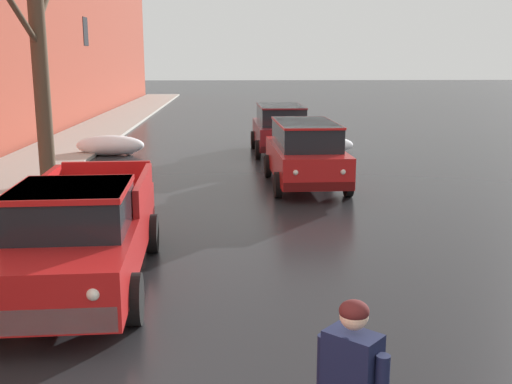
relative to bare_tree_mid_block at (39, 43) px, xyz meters
name	(u,v)px	position (x,y,z in m)	size (l,w,h in m)	color
left_sidewalk_slab	(39,163)	(-1.44, 3.78, -3.87)	(3.10, 80.00, 0.13)	#A8A399
snow_bank_near_corner_left	(110,146)	(0.59, 5.83, -3.58)	(2.50, 1.09, 0.74)	white
snow_bank_along_left_kerb	(330,145)	(8.91, 6.21, -3.64)	(1.82, 1.11, 0.59)	white
snow_bank_mid_block_left	(14,223)	(0.69, -4.85, -3.66)	(2.58, 1.09, 0.54)	white
snow_bank_near_corner_right	(310,132)	(8.54, 9.30, -3.51)	(1.75, 1.37, 0.86)	white
bare_tree_mid_block	(39,43)	(0.00, 0.00, 0.00)	(1.65, 3.31, 7.86)	#4C3D2D
pickup_truck_red_approaching_near_lane	(82,233)	(2.78, -7.80, -3.05)	(2.25, 5.44, 1.76)	red
suv_red_parked_kerbside_close	(305,151)	(7.19, -0.11, -2.94)	(2.14, 4.71, 1.82)	red
suv_maroon_parked_kerbside_mid	(280,127)	(6.99, 6.11, -2.94)	(2.15, 4.60, 1.82)	maroon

